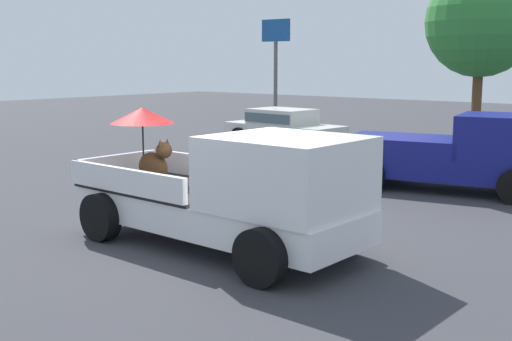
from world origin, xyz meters
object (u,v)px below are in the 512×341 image
(parked_sedan_far, at_px, (283,126))
(motel_sign, at_px, (276,53))
(pickup_truck_red, at_px, (458,154))
(pickup_truck_main, at_px, (236,192))

(parked_sedan_far, bearing_deg, motel_sign, 134.81)
(motel_sign, bearing_deg, pickup_truck_red, -33.38)
(pickup_truck_main, height_order, pickup_truck_red, pickup_truck_main)
(pickup_truck_red, relative_size, parked_sedan_far, 1.15)
(pickup_truck_main, distance_m, parked_sedan_far, 12.94)
(motel_sign, bearing_deg, pickup_truck_main, -53.85)
(pickup_truck_main, xyz_separation_m, pickup_truck_red, (0.66, 6.95, -0.08))
(pickup_truck_main, height_order, parked_sedan_far, pickup_truck_main)
(pickup_truck_red, relative_size, motel_sign, 1.08)
(parked_sedan_far, xyz_separation_m, motel_sign, (-3.13, 3.53, 2.59))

